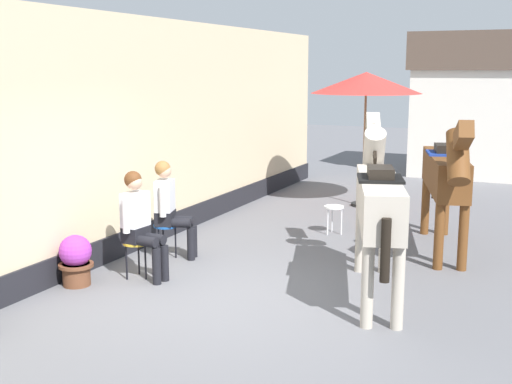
{
  "coord_description": "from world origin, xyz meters",
  "views": [
    {
      "loc": [
        3.19,
        -6.57,
        2.67
      ],
      "look_at": [
        -0.4,
        1.2,
        1.05
      ],
      "focal_mm": 46.45,
      "sensor_mm": 36.0,
      "label": 1
    }
  ],
  "objects_px": {
    "saddled_horse_far": "(446,174)",
    "spare_stool_white": "(334,210)",
    "seated_visitor_near": "(139,220)",
    "seated_visitor_far": "(169,204)",
    "flower_planter_middle": "(76,259)",
    "cafe_parasol": "(366,84)",
    "saddled_horse_near": "(378,198)"
  },
  "relations": [
    {
      "from": "saddled_horse_far",
      "to": "spare_stool_white",
      "type": "height_order",
      "value": "saddled_horse_far"
    },
    {
      "from": "seated_visitor_near",
      "to": "seated_visitor_far",
      "type": "height_order",
      "value": "same"
    },
    {
      "from": "seated_visitor_near",
      "to": "flower_planter_middle",
      "type": "xyz_separation_m",
      "value": [
        -0.57,
        -0.56,
        -0.44
      ]
    },
    {
      "from": "seated_visitor_far",
      "to": "cafe_parasol",
      "type": "xyz_separation_m",
      "value": [
        1.5,
        4.63,
        1.59
      ]
    },
    {
      "from": "seated_visitor_far",
      "to": "saddled_horse_far",
      "type": "height_order",
      "value": "saddled_horse_far"
    },
    {
      "from": "saddled_horse_far",
      "to": "seated_visitor_far",
      "type": "bearing_deg",
      "value": -151.35
    },
    {
      "from": "saddled_horse_far",
      "to": "spare_stool_white",
      "type": "bearing_deg",
      "value": 167.53
    },
    {
      "from": "seated_visitor_far",
      "to": "cafe_parasol",
      "type": "distance_m",
      "value": 5.12
    },
    {
      "from": "saddled_horse_far",
      "to": "cafe_parasol",
      "type": "distance_m",
      "value": 3.58
    },
    {
      "from": "seated_visitor_far",
      "to": "flower_planter_middle",
      "type": "distance_m",
      "value": 1.64
    },
    {
      "from": "cafe_parasol",
      "to": "seated_visitor_far",
      "type": "bearing_deg",
      "value": -107.93
    },
    {
      "from": "seated_visitor_near",
      "to": "flower_planter_middle",
      "type": "relative_size",
      "value": 2.17
    },
    {
      "from": "spare_stool_white",
      "to": "flower_planter_middle",
      "type": "bearing_deg",
      "value": -118.65
    },
    {
      "from": "seated_visitor_far",
      "to": "cafe_parasol",
      "type": "height_order",
      "value": "cafe_parasol"
    },
    {
      "from": "seated_visitor_near",
      "to": "saddled_horse_far",
      "type": "bearing_deg",
      "value": 40.91
    },
    {
      "from": "flower_planter_middle",
      "to": "cafe_parasol",
      "type": "relative_size",
      "value": 0.25
    },
    {
      "from": "seated_visitor_near",
      "to": "saddled_horse_near",
      "type": "bearing_deg",
      "value": 13.91
    },
    {
      "from": "seated_visitor_near",
      "to": "saddled_horse_near",
      "type": "relative_size",
      "value": 0.48
    },
    {
      "from": "seated_visitor_near",
      "to": "cafe_parasol",
      "type": "xyz_separation_m",
      "value": [
        1.33,
        5.6,
        1.59
      ]
    },
    {
      "from": "saddled_horse_near",
      "to": "saddled_horse_far",
      "type": "distance_m",
      "value": 2.19
    },
    {
      "from": "saddled_horse_near",
      "to": "flower_planter_middle",
      "type": "relative_size",
      "value": 4.52
    },
    {
      "from": "cafe_parasol",
      "to": "spare_stool_white",
      "type": "xyz_separation_m",
      "value": [
        0.17,
        -2.34,
        -1.96
      ]
    },
    {
      "from": "cafe_parasol",
      "to": "saddled_horse_near",
      "type": "bearing_deg",
      "value": -72.59
    },
    {
      "from": "seated_visitor_near",
      "to": "spare_stool_white",
      "type": "relative_size",
      "value": 3.02
    },
    {
      "from": "saddled_horse_far",
      "to": "seated_visitor_near",
      "type": "bearing_deg",
      "value": -139.09
    },
    {
      "from": "saddled_horse_near",
      "to": "cafe_parasol",
      "type": "height_order",
      "value": "cafe_parasol"
    },
    {
      "from": "seated_visitor_near",
      "to": "seated_visitor_far",
      "type": "relative_size",
      "value": 1.0
    },
    {
      "from": "saddled_horse_near",
      "to": "saddled_horse_far",
      "type": "bearing_deg",
      "value": 78.61
    },
    {
      "from": "saddled_horse_far",
      "to": "flower_planter_middle",
      "type": "distance_m",
      "value": 5.23
    },
    {
      "from": "saddled_horse_far",
      "to": "saddled_horse_near",
      "type": "bearing_deg",
      "value": -101.39
    },
    {
      "from": "saddled_horse_near",
      "to": "cafe_parasol",
      "type": "relative_size",
      "value": 1.12
    },
    {
      "from": "saddled_horse_far",
      "to": "cafe_parasol",
      "type": "height_order",
      "value": "cafe_parasol"
    }
  ]
}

